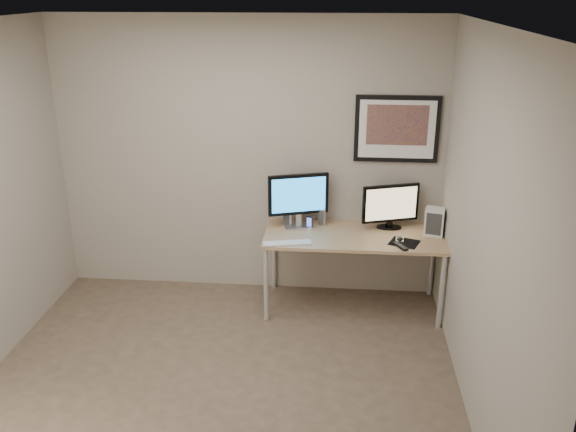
% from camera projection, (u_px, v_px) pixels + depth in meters
% --- Properties ---
extents(floor, '(3.60, 3.60, 0.00)m').
position_uv_depth(floor, '(218.00, 389.00, 4.54)').
color(floor, '#4C3E2F').
rests_on(floor, ground).
extents(room, '(3.60, 3.60, 3.60)m').
position_uv_depth(room, '(221.00, 160.00, 4.37)').
color(room, white).
rests_on(room, ground).
extents(desk, '(1.60, 0.70, 0.73)m').
position_uv_depth(desk, '(354.00, 241.00, 5.48)').
color(desk, '#9C6E4B').
rests_on(desk, floor).
extents(framed_art, '(0.75, 0.04, 0.60)m').
position_uv_depth(framed_art, '(397.00, 129.00, 5.42)').
color(framed_art, black).
rests_on(framed_art, room).
extents(monitor_large, '(0.54, 0.25, 0.51)m').
position_uv_depth(monitor_large, '(298.00, 198.00, 5.52)').
color(monitor_large, silver).
rests_on(monitor_large, desk).
extents(monitor_tv, '(0.52, 0.20, 0.42)m').
position_uv_depth(monitor_tv, '(390.00, 205.00, 5.51)').
color(monitor_tv, black).
rests_on(monitor_tv, desk).
extents(speaker_left, '(0.10, 0.10, 0.20)m').
position_uv_depth(speaker_left, '(288.00, 215.00, 5.63)').
color(speaker_left, silver).
rests_on(speaker_left, desk).
extents(speaker_right, '(0.08, 0.08, 0.16)m').
position_uv_depth(speaker_right, '(323.00, 217.00, 5.64)').
color(speaker_right, silver).
rests_on(speaker_right, desk).
extents(phone_dock, '(0.07, 0.07, 0.12)m').
position_uv_depth(phone_dock, '(309.00, 223.00, 5.55)').
color(phone_dock, black).
rests_on(phone_dock, desk).
extents(keyboard, '(0.44, 0.20, 0.01)m').
position_uv_depth(keyboard, '(287.00, 243.00, 5.25)').
color(keyboard, silver).
rests_on(keyboard, desk).
extents(mousepad, '(0.30, 0.29, 0.00)m').
position_uv_depth(mousepad, '(404.00, 243.00, 5.28)').
color(mousepad, black).
rests_on(mousepad, desk).
extents(mouse, '(0.07, 0.11, 0.04)m').
position_uv_depth(mouse, '(400.00, 239.00, 5.30)').
color(mouse, black).
rests_on(mouse, mousepad).
extents(remote, '(0.12, 0.18, 0.02)m').
position_uv_depth(remote, '(401.00, 246.00, 5.18)').
color(remote, black).
rests_on(remote, desk).
extents(fan_unit, '(0.19, 0.16, 0.25)m').
position_uv_depth(fan_unit, '(435.00, 222.00, 5.40)').
color(fan_unit, silver).
rests_on(fan_unit, desk).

